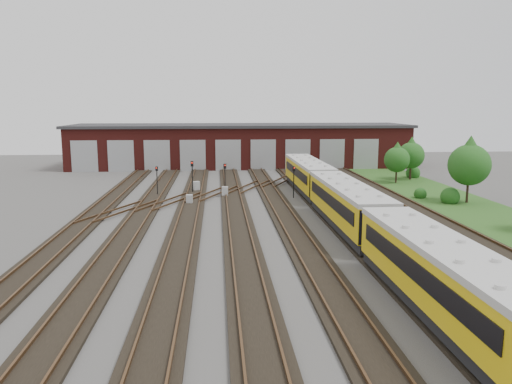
{
  "coord_description": "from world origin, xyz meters",
  "views": [
    {
      "loc": [
        -3.54,
        -36.84,
        9.15
      ],
      "look_at": [
        -0.34,
        4.28,
        2.0
      ],
      "focal_mm": 35.0,
      "sensor_mm": 36.0,
      "label": 1
    }
  ],
  "objects": [
    {
      "name": "metro_train",
      "position": [
        6.0,
        -1.23,
        1.93
      ],
      "size": [
        2.77,
        47.12,
        3.12
      ],
      "rotation": [
        0.0,
        0.0,
        0.0
      ],
      "color": "black",
      "rests_on": "ground"
    },
    {
      "name": "relay_cabinet_0",
      "position": [
        -6.2,
        9.36,
        0.47
      ],
      "size": [
        0.62,
        0.54,
        0.94
      ],
      "primitive_type": "cube",
      "rotation": [
        0.0,
        0.0,
        -0.13
      ],
      "color": "#A5A8AB",
      "rests_on": "ground"
    },
    {
      "name": "grass_verge",
      "position": [
        19.0,
        10.0,
        0.03
      ],
      "size": [
        8.0,
        55.0,
        0.05
      ],
      "primitive_type": "cube",
      "color": "#204C19",
      "rests_on": "ground"
    },
    {
      "name": "tree_2",
      "position": [
        20.09,
        8.07,
        4.14
      ],
      "size": [
        3.88,
        3.88,
        6.44
      ],
      "color": "black",
      "rests_on": "ground"
    },
    {
      "name": "relay_cabinet_4",
      "position": [
        9.19,
        17.24,
        0.56
      ],
      "size": [
        0.83,
        0.77,
        1.12
      ],
      "primitive_type": "cube",
      "rotation": [
        0.0,
        0.0,
        0.37
      ],
      "color": "#A5A8AB",
      "rests_on": "ground"
    },
    {
      "name": "bush_2",
      "position": [
        21.54,
        24.94,
        0.91
      ],
      "size": [
        1.81,
        1.81,
        1.81
      ],
      "primitive_type": "sphere",
      "color": "#184B15",
      "rests_on": "ground"
    },
    {
      "name": "tree_0",
      "position": [
        17.76,
        20.7,
        3.2
      ],
      "size": [
        3.01,
        3.01,
        4.98
      ],
      "color": "black",
      "rests_on": "ground"
    },
    {
      "name": "ground",
      "position": [
        0.0,
        0.0,
        0.0
      ],
      "size": [
        120.0,
        120.0,
        0.0
      ],
      "primitive_type": "plane",
      "color": "#403E3B",
      "rests_on": "ground"
    },
    {
      "name": "signal_mast_0",
      "position": [
        -9.74,
        14.31,
        1.93
      ],
      "size": [
        0.26,
        0.25,
        3.03
      ],
      "rotation": [
        0.0,
        0.0,
        -0.35
      ],
      "color": "black",
      "rests_on": "ground"
    },
    {
      "name": "relay_cabinet_1",
      "position": [
        -5.85,
        16.68,
        0.54
      ],
      "size": [
        0.81,
        0.75,
        1.08
      ],
      "primitive_type": "cube",
      "rotation": [
        0.0,
        0.0,
        0.4
      ],
      "color": "#A5A8AB",
      "rests_on": "ground"
    },
    {
      "name": "signal_mast_3",
      "position": [
        4.06,
        12.09,
        2.03
      ],
      "size": [
        0.28,
        0.27,
        3.18
      ],
      "rotation": [
        0.0,
        0.0,
        0.41
      ],
      "color": "black",
      "rests_on": "ground"
    },
    {
      "name": "tree_1",
      "position": [
        20.47,
        23.2,
        3.47
      ],
      "size": [
        3.26,
        3.26,
        5.4
      ],
      "color": "black",
      "rests_on": "ground"
    },
    {
      "name": "relay_cabinet_3",
      "position": [
        9.04,
        19.78,
        0.53
      ],
      "size": [
        0.76,
        0.7,
        1.06
      ],
      "primitive_type": "cube",
      "rotation": [
        0.0,
        0.0,
        0.3
      ],
      "color": "#A5A8AB",
      "rests_on": "ground"
    },
    {
      "name": "bush_1",
      "position": [
        16.69,
        10.87,
        0.63
      ],
      "size": [
        1.25,
        1.25,
        1.25
      ],
      "primitive_type": "sphere",
      "color": "#184B15",
      "rests_on": "ground"
    },
    {
      "name": "track_network",
      "position": [
        -0.17,
        0.59,
        0.11
      ],
      "size": [
        30.4,
        70.0,
        0.33
      ],
      "color": "black",
      "rests_on": "ground"
    },
    {
      "name": "relay_cabinet_2",
      "position": [
        -2.82,
        13.13,
        0.52
      ],
      "size": [
        0.65,
        0.55,
        1.04
      ],
      "primitive_type": "cube",
      "rotation": [
        0.0,
        0.0,
        -0.05
      ],
      "color": "#A5A8AB",
      "rests_on": "ground"
    },
    {
      "name": "bush_0",
      "position": [
        18.43,
        8.07,
        0.89
      ],
      "size": [
        1.79,
        1.79,
        1.79
      ],
      "primitive_type": "sphere",
      "color": "#184B15",
      "rests_on": "ground"
    },
    {
      "name": "signal_mast_1",
      "position": [
        -6.19,
        15.46,
        2.2
      ],
      "size": [
        0.29,
        0.27,
        3.43
      ],
      "rotation": [
        0.0,
        0.0,
        -0.04
      ],
      "color": "black",
      "rests_on": "ground"
    },
    {
      "name": "maintenance_shed",
      "position": [
        -0.01,
        39.97,
        3.2
      ],
      "size": [
        51.0,
        12.5,
        6.35
      ],
      "color": "#551815",
      "rests_on": "ground"
    },
    {
      "name": "signal_mast_2",
      "position": [
        -2.79,
        13.52,
        2.13
      ],
      "size": [
        0.29,
        0.27,
        3.35
      ],
      "rotation": [
        0.0,
        0.0,
        0.29
      ],
      "color": "black",
      "rests_on": "ground"
    }
  ]
}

